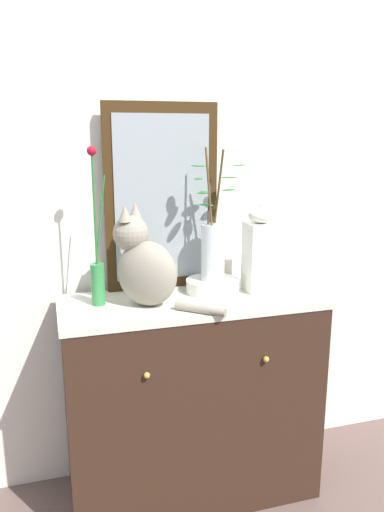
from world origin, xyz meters
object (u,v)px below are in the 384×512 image
jar_lidded_porcelain (260,251)px  mirror_leaning (162,198)px  bowl_porcelain (212,286)px  vase_slim_green (97,269)px  vase_glass_clear (213,247)px  cat_sitting (144,265)px  sideboard (192,399)px

jar_lidded_porcelain → mirror_leaning: bearing=156.9°
mirror_leaning → bowl_porcelain: 0.43m
vase_slim_green → jar_lidded_porcelain: 0.68m
vase_slim_green → jar_lidded_porcelain: size_ratio=1.60×
vase_glass_clear → mirror_leaning: bearing=146.1°
cat_sitting → sideboard: bearing=4.2°
mirror_leaning → bowl_porcelain: mirror_leaning is taller
sideboard → mirror_leaning: (-0.08, 0.19, 0.84)m
vase_glass_clear → jar_lidded_porcelain: size_ratio=1.44×
cat_sitting → bowl_porcelain: cat_sitting is taller
sideboard → jar_lidded_porcelain: jar_lidded_porcelain is taller
vase_glass_clear → vase_slim_green: bearing=-176.6°
bowl_porcelain → vase_slim_green: bearing=-176.6°
bowl_porcelain → jar_lidded_porcelain: (0.20, -0.04, 0.15)m
bowl_porcelain → vase_glass_clear: vase_glass_clear is taller
sideboard → vase_glass_clear: bearing=31.0°
vase_slim_green → jar_lidded_porcelain: bearing=-0.8°
vase_glass_clear → bowl_porcelain: bearing=-87.5°
vase_slim_green → vase_glass_clear: bearing=3.4°
cat_sitting → bowl_porcelain: bearing=14.7°
sideboard → jar_lidded_porcelain: bearing=5.2°
cat_sitting → vase_glass_clear: vase_glass_clear is taller
bowl_porcelain → vase_glass_clear: bearing=92.5°
sideboard → cat_sitting: (-0.20, -0.01, 0.61)m
sideboard → cat_sitting: size_ratio=2.64×
cat_sitting → jar_lidded_porcelain: bearing=4.8°
vase_glass_clear → jar_lidded_porcelain: vase_glass_clear is taller
mirror_leaning → cat_sitting: mirror_leaning is taller
cat_sitting → bowl_porcelain: 0.34m
vase_slim_green → vase_glass_clear: vase_slim_green is taller
mirror_leaning → jar_lidded_porcelain: 0.47m
vase_slim_green → bowl_porcelain: vase_slim_green is taller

